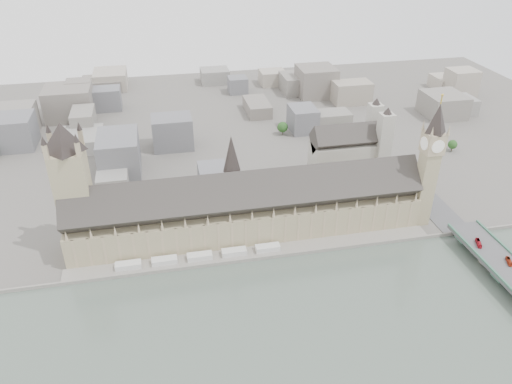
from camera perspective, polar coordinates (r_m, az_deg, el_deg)
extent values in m
plane|color=#595651|center=(374.34, -0.41, -6.45)|extent=(900.00, 900.00, 0.00)
cube|color=gray|center=(361.74, 0.07, -7.65)|extent=(600.00, 1.50, 3.00)
cube|color=gray|center=(367.87, -0.17, -7.00)|extent=(270.00, 15.00, 2.00)
cube|color=silver|center=(363.14, -14.39, -8.11)|extent=(18.00, 7.00, 4.00)
cube|color=silver|center=(361.83, -10.42, -7.73)|extent=(18.00, 7.00, 4.00)
cube|color=silver|center=(362.23, -6.45, -7.31)|extent=(18.00, 7.00, 4.00)
cube|color=silver|center=(364.36, -2.52, -6.87)|extent=(18.00, 7.00, 4.00)
cube|color=silver|center=(368.18, 1.34, -6.39)|extent=(18.00, 7.00, 4.00)
cube|color=tan|center=(383.26, -1.00, -3.20)|extent=(265.00, 40.00, 25.00)
cube|color=#2C2927|center=(371.30, -1.03, -0.29)|extent=(265.00, 40.73, 40.73)
cube|color=tan|center=(408.88, 18.67, 0.39)|extent=(12.00, 12.00, 62.00)
cube|color=#9C8C6C|center=(392.03, 19.59, 5.34)|extent=(14.00, 14.00, 16.00)
cylinder|color=white|center=(395.69, 20.49, 5.40)|extent=(0.60, 10.00, 10.00)
cylinder|color=white|center=(388.47, 18.67, 5.28)|extent=(0.60, 10.00, 10.00)
cylinder|color=white|center=(397.61, 19.09, 5.78)|extent=(10.00, 0.60, 10.00)
cylinder|color=white|center=(386.50, 20.10, 4.89)|extent=(10.00, 0.60, 10.00)
cone|color=#2B2523|center=(384.99, 20.07, 7.90)|extent=(17.00, 17.00, 22.00)
cylinder|color=gold|center=(380.32, 20.44, 9.84)|extent=(1.00, 1.00, 6.00)
sphere|color=gold|center=(379.23, 20.53, 10.34)|extent=(2.00, 2.00, 2.00)
cone|color=#9C8C6C|center=(395.88, 20.25, 7.36)|extent=(2.40, 2.40, 8.00)
cone|color=#9C8C6C|center=(389.37, 18.60, 7.29)|extent=(2.40, 2.40, 8.00)
cone|color=#9C8C6C|center=(385.81, 21.19, 6.60)|extent=(2.40, 2.40, 8.00)
cone|color=#9C8C6C|center=(379.14, 19.51, 6.51)|extent=(2.40, 2.40, 8.00)
cube|color=tan|center=(374.81, -19.87, -1.09)|extent=(23.00, 23.00, 80.00)
cone|color=#2B2523|center=(353.03, -21.27, 5.87)|extent=(30.00, 30.00, 20.00)
cylinder|color=#9C8C6C|center=(371.06, -2.74, 1.07)|extent=(12.00, 12.00, 20.00)
cone|color=#2B2523|center=(360.00, -2.83, 4.41)|extent=(13.00, 13.00, 28.00)
cube|color=#A8A397|center=(470.22, 9.92, 3.68)|extent=(60.00, 28.00, 34.00)
cube|color=#2C2927|center=(460.98, 10.16, 6.13)|extent=(60.00, 28.28, 28.28)
cube|color=#A8A397|center=(485.92, 13.13, 6.18)|extent=(12.00, 12.00, 64.00)
cube|color=#A8A397|center=(466.28, 14.29, 4.99)|extent=(12.00, 12.00, 64.00)
imported|color=#B31420|center=(393.78, 24.09, -5.34)|extent=(5.89, 10.66, 2.91)
imported|color=#AE3015|center=(384.19, 26.95, -7.08)|extent=(5.33, 9.68, 2.64)
imported|color=gray|center=(468.11, 18.35, 1.56)|extent=(4.18, 5.88, 1.58)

